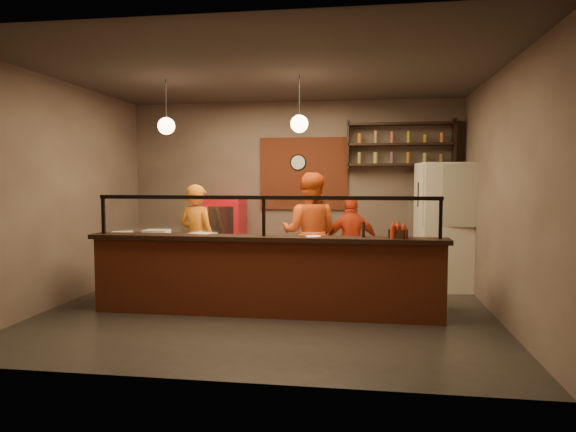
% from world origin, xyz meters
% --- Properties ---
extents(floor, '(6.00, 6.00, 0.00)m').
position_xyz_m(floor, '(0.00, 0.00, 0.00)').
color(floor, black).
rests_on(floor, ground).
extents(ceiling, '(6.00, 6.00, 0.00)m').
position_xyz_m(ceiling, '(0.00, 0.00, 3.20)').
color(ceiling, '#3A322D').
rests_on(ceiling, wall_back).
extents(wall_back, '(6.00, 0.00, 6.00)m').
position_xyz_m(wall_back, '(0.00, 2.50, 1.60)').
color(wall_back, '#6D5C50').
rests_on(wall_back, floor).
extents(wall_left, '(0.00, 5.00, 5.00)m').
position_xyz_m(wall_left, '(-3.00, 0.00, 1.60)').
color(wall_left, '#6D5C50').
rests_on(wall_left, floor).
extents(wall_right, '(0.00, 5.00, 5.00)m').
position_xyz_m(wall_right, '(3.00, 0.00, 1.60)').
color(wall_right, '#6D5C50').
rests_on(wall_right, floor).
extents(wall_front, '(6.00, 0.00, 6.00)m').
position_xyz_m(wall_front, '(0.00, -2.50, 1.60)').
color(wall_front, '#6D5C50').
rests_on(wall_front, floor).
extents(brick_patch, '(1.60, 0.04, 1.30)m').
position_xyz_m(brick_patch, '(0.20, 2.47, 1.90)').
color(brick_patch, brown).
rests_on(brick_patch, wall_back).
extents(service_counter, '(4.60, 0.25, 1.00)m').
position_xyz_m(service_counter, '(0.00, -0.30, 0.50)').
color(service_counter, brown).
rests_on(service_counter, floor).
extents(counter_ledge, '(4.70, 0.37, 0.06)m').
position_xyz_m(counter_ledge, '(0.00, -0.30, 1.03)').
color(counter_ledge, black).
rests_on(counter_ledge, service_counter).
extents(worktop_cabinet, '(4.60, 0.75, 0.85)m').
position_xyz_m(worktop_cabinet, '(0.00, 0.20, 0.42)').
color(worktop_cabinet, gray).
rests_on(worktop_cabinet, floor).
extents(worktop, '(4.60, 0.75, 0.05)m').
position_xyz_m(worktop, '(0.00, 0.20, 0.88)').
color(worktop, silver).
rests_on(worktop, worktop_cabinet).
extents(sneeze_guard, '(4.50, 0.05, 0.52)m').
position_xyz_m(sneeze_guard, '(0.00, -0.30, 1.37)').
color(sneeze_guard, white).
rests_on(sneeze_guard, counter_ledge).
extents(wall_shelving, '(1.84, 0.28, 0.85)m').
position_xyz_m(wall_shelving, '(1.90, 2.32, 2.40)').
color(wall_shelving, black).
rests_on(wall_shelving, wall_back).
extents(wall_clock, '(0.30, 0.04, 0.30)m').
position_xyz_m(wall_clock, '(0.10, 2.46, 2.10)').
color(wall_clock, black).
rests_on(wall_clock, wall_back).
extents(pendant_left, '(0.24, 0.24, 0.77)m').
position_xyz_m(pendant_left, '(-1.50, 0.20, 2.55)').
color(pendant_left, black).
rests_on(pendant_left, ceiling).
extents(pendant_right, '(0.24, 0.24, 0.77)m').
position_xyz_m(pendant_right, '(0.40, 0.20, 2.55)').
color(pendant_right, black).
rests_on(pendant_right, ceiling).
extents(cook_left, '(0.73, 0.59, 1.72)m').
position_xyz_m(cook_left, '(-1.30, 0.91, 0.86)').
color(cook_left, '#CA6413').
rests_on(cook_left, floor).
extents(cook_mid, '(0.99, 0.81, 1.90)m').
position_xyz_m(cook_mid, '(0.44, 1.21, 0.95)').
color(cook_mid, '#D24813').
rests_on(cook_mid, floor).
extents(cook_right, '(0.96, 0.58, 1.54)m').
position_xyz_m(cook_right, '(1.10, 1.47, 0.77)').
color(cook_right, red).
rests_on(cook_right, floor).
extents(fridge, '(0.95, 0.89, 2.06)m').
position_xyz_m(fridge, '(2.60, 1.79, 1.03)').
color(fridge, beige).
rests_on(fridge, floor).
extents(red_cooler, '(0.66, 0.60, 1.49)m').
position_xyz_m(red_cooler, '(-1.18, 2.15, 0.74)').
color(red_cooler, red).
rests_on(red_cooler, floor).
extents(pizza_dough, '(0.56, 0.56, 0.01)m').
position_xyz_m(pizza_dough, '(0.70, 0.30, 0.91)').
color(pizza_dough, beige).
rests_on(pizza_dough, worktop).
extents(prep_tub_a, '(0.36, 0.33, 0.15)m').
position_xyz_m(prep_tub_a, '(-2.15, 0.10, 0.97)').
color(prep_tub_a, white).
rests_on(prep_tub_a, worktop).
extents(prep_tub_b, '(0.35, 0.29, 0.17)m').
position_xyz_m(prep_tub_b, '(-1.67, 0.18, 0.99)').
color(prep_tub_b, silver).
rests_on(prep_tub_b, worktop).
extents(prep_tub_c, '(0.40, 0.36, 0.16)m').
position_xyz_m(prep_tub_c, '(-0.91, -0.05, 0.98)').
color(prep_tub_c, silver).
rests_on(prep_tub_c, worktop).
extents(rolling_pin, '(0.31, 0.22, 0.06)m').
position_xyz_m(rolling_pin, '(-1.01, 0.18, 0.93)').
color(rolling_pin, yellow).
rests_on(rolling_pin, worktop).
extents(condiment_caddy, '(0.25, 0.23, 0.11)m').
position_xyz_m(condiment_caddy, '(1.71, -0.29, 1.12)').
color(condiment_caddy, black).
rests_on(condiment_caddy, counter_ledge).
extents(pepper_mill, '(0.05, 0.05, 0.20)m').
position_xyz_m(pepper_mill, '(1.28, -0.25, 1.16)').
color(pepper_mill, black).
rests_on(pepper_mill, counter_ledge).
extents(small_plate, '(0.22, 0.22, 0.01)m').
position_xyz_m(small_plate, '(0.65, -0.32, 1.07)').
color(small_plate, white).
rests_on(small_plate, counter_ledge).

